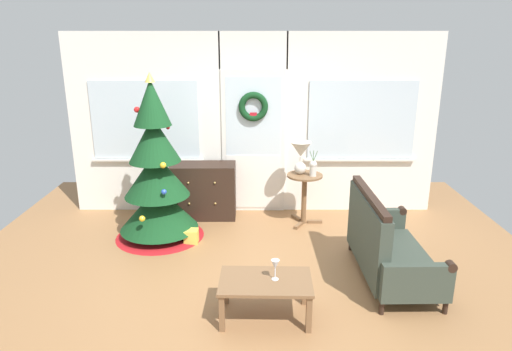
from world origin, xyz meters
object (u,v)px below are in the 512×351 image
at_px(flower_vase, 312,168).
at_px(gift_box, 190,236).
at_px(wine_glass, 274,265).
at_px(christmas_tree, 155,182).
at_px(settee_sofa, 383,246).
at_px(coffee_table, 264,285).
at_px(table_lamp, 299,153).
at_px(dresser_cabinet, 202,191).
at_px(side_table, 303,189).

height_order(flower_vase, gift_box, flower_vase).
distance_m(wine_glass, gift_box, 1.90).
xyz_separation_m(christmas_tree, settee_sofa, (2.60, -1.06, -0.36)).
distance_m(settee_sofa, coffee_table, 1.46).
xyz_separation_m(settee_sofa, gift_box, (-2.17, 0.86, -0.29)).
bearing_deg(table_lamp, dresser_cabinet, 171.45).
bearing_deg(gift_box, table_lamp, 25.32).
bearing_deg(dresser_cabinet, wine_glass, -69.38).
relative_size(side_table, coffee_table, 0.82).
xyz_separation_m(side_table, gift_box, (-1.47, -0.63, -0.41)).
height_order(flower_vase, coffee_table, flower_vase).
relative_size(dresser_cabinet, coffee_table, 1.06).
distance_m(settee_sofa, gift_box, 2.35).
bearing_deg(flower_vase, side_table, 149.04).
relative_size(dresser_cabinet, gift_box, 5.20).
bearing_deg(side_table, coffee_table, -104.52).
relative_size(christmas_tree, gift_box, 12.01).
height_order(settee_sofa, side_table, settee_sofa).
distance_m(dresser_cabinet, coffee_table, 2.58).
bearing_deg(settee_sofa, table_lamp, 116.43).
bearing_deg(flower_vase, dresser_cabinet, 168.63).
bearing_deg(table_lamp, settee_sofa, -63.57).
height_order(side_table, gift_box, side_table).
xyz_separation_m(christmas_tree, gift_box, (0.43, -0.20, -0.65)).
bearing_deg(christmas_tree, flower_vase, 10.44).
bearing_deg(settee_sofa, dresser_cabinet, 140.51).
relative_size(wine_glass, gift_box, 1.12).
xyz_separation_m(table_lamp, wine_glass, (-0.42, -2.23, -0.46)).
height_order(coffee_table, wine_glass, wine_glass).
distance_m(christmas_tree, side_table, 1.96).
relative_size(dresser_cabinet, settee_sofa, 0.61).
distance_m(settee_sofa, wine_glass, 1.38).
xyz_separation_m(christmas_tree, dresser_cabinet, (0.50, 0.67, -0.35)).
bearing_deg(coffee_table, flower_vase, 72.62).
xyz_separation_m(christmas_tree, flower_vase, (2.00, 0.37, 0.08)).
relative_size(flower_vase, coffee_table, 0.41).
bearing_deg(dresser_cabinet, settee_sofa, -39.49).
xyz_separation_m(dresser_cabinet, flower_vase, (1.50, -0.30, 0.43)).
relative_size(settee_sofa, gift_box, 8.46).
bearing_deg(side_table, wine_glass, -102.44).
xyz_separation_m(christmas_tree, wine_glass, (1.42, -1.76, -0.22)).
bearing_deg(wine_glass, christmas_tree, 128.82).
bearing_deg(flower_vase, settee_sofa, -67.23).
bearing_deg(christmas_tree, table_lamp, 14.28).
bearing_deg(settee_sofa, coffee_table, -150.64).
relative_size(flower_vase, wine_glass, 1.79).
distance_m(settee_sofa, side_table, 1.65).
relative_size(coffee_table, wine_glass, 4.37).
distance_m(christmas_tree, gift_box, 0.81).
xyz_separation_m(flower_vase, wine_glass, (-0.58, -2.13, -0.30)).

